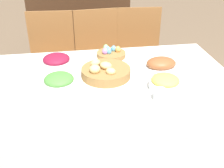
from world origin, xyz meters
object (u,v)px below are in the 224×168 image
at_px(fork, 95,122).
at_px(green_salad_bowl, 59,82).
at_px(chair_far_right, 140,54).
at_px(sideboard, 80,25).
at_px(pineapple_bowl, 165,83).
at_px(butter_dish, 67,102).
at_px(egg_basket, 111,53).
at_px(spoon, 157,116).
at_px(beet_salad_bowl, 57,61).
at_px(bread_basket, 105,72).
at_px(drinking_cup, 160,95).
at_px(dinner_plate, 123,119).
at_px(knife, 151,116).
at_px(chair_far_center, 99,57).
at_px(chair_far_left, 52,60).
at_px(ham_platter, 161,64).

bearing_deg(fork, green_salad_bowl, 112.58).
bearing_deg(chair_far_right, green_salad_bowl, -124.20).
height_order(sideboard, pineapple_bowl, sideboard).
bearing_deg(butter_dish, egg_basket, 61.32).
height_order(chair_far_right, spoon, chair_far_right).
distance_m(green_salad_bowl, beet_salad_bowl, 0.30).
distance_m(bread_basket, green_salad_bowl, 0.31).
xyz_separation_m(chair_far_right, drinking_cup, (-0.18, -1.16, 0.27)).
relative_size(chair_far_right, dinner_plate, 3.76).
distance_m(sideboard, egg_basket, 1.57).
xyz_separation_m(knife, butter_dish, (-0.43, 0.18, 0.01)).
xyz_separation_m(dinner_plate, fork, (-0.15, 0.00, -0.00)).
relative_size(fork, spoon, 1.00).
xyz_separation_m(chair_far_right, fork, (-0.56, -1.31, 0.23)).
height_order(chair_far_center, spoon, chair_far_center).
distance_m(chair_far_left, fork, 1.35).
distance_m(ham_platter, beet_salad_bowl, 0.72).
height_order(chair_far_right, egg_basket, chair_far_right).
relative_size(green_salad_bowl, drinking_cup, 2.85).
relative_size(egg_basket, dinner_plate, 0.88).
height_order(beet_salad_bowl, drinking_cup, beet_salad_bowl).
relative_size(sideboard, egg_basket, 5.53).
xyz_separation_m(egg_basket, beet_salad_bowl, (-0.40, -0.11, 0.01)).
distance_m(fork, butter_dish, 0.22).
relative_size(chair_far_center, spoon, 4.65).
height_order(dinner_plate, spoon, dinner_plate).
bearing_deg(chair_far_center, beet_salad_bowl, -124.97).
xyz_separation_m(chair_far_center, fork, (-0.17, -1.31, 0.23)).
distance_m(ham_platter, pineapple_bowl, 0.28).
bearing_deg(chair_far_center, knife, -89.40).
bearing_deg(sideboard, green_salad_bowl, -96.17).
relative_size(bread_basket, ham_platter, 1.01).
xyz_separation_m(chair_far_center, beet_salad_bowl, (-0.36, -0.63, 0.27)).
xyz_separation_m(chair_far_center, drinking_cup, (0.21, -1.16, 0.27)).
xyz_separation_m(beet_salad_bowl, butter_dish, (0.06, -0.50, -0.02)).
relative_size(chair_far_left, drinking_cup, 12.45).
bearing_deg(egg_basket, pineapple_bowl, -64.06).
bearing_deg(chair_far_right, chair_far_center, -175.75).
bearing_deg(drinking_cup, butter_dish, 176.00).
bearing_deg(chair_far_center, ham_platter, -70.21).
bearing_deg(beet_salad_bowl, green_salad_bowl, -86.09).
xyz_separation_m(chair_far_left, fork, (0.27, -1.31, 0.23)).
distance_m(chair_far_left, chair_far_center, 0.44).
bearing_deg(knife, ham_platter, 65.46).
relative_size(chair_far_center, dinner_plate, 3.76).
bearing_deg(egg_basket, chair_far_right, 55.05).
height_order(chair_far_center, sideboard, sideboard).
distance_m(sideboard, butter_dish, 2.17).
distance_m(beet_salad_bowl, spoon, 0.85).
xyz_separation_m(chair_far_center, sideboard, (-0.13, 1.03, -0.01)).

